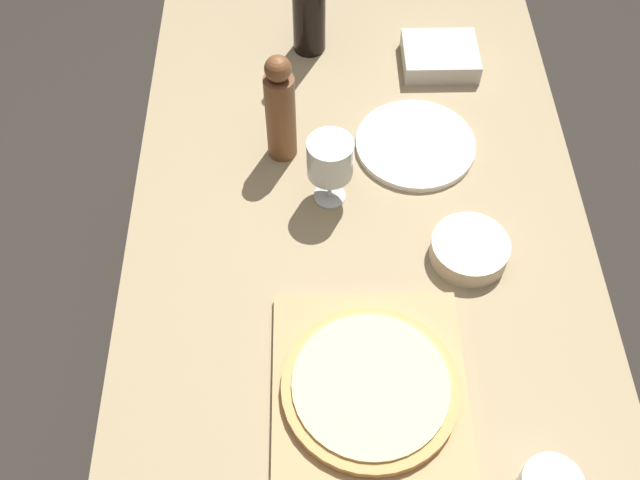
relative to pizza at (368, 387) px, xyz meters
name	(u,v)px	position (x,y,z in m)	size (l,w,h in m)	color
ground_plane	(349,438)	(0.00, 0.20, -0.77)	(12.00, 12.00, 0.00)	#2D2823
dining_table	(360,310)	(0.00, 0.20, -0.12)	(0.85, 1.61, 0.74)	#9E8966
cutting_board	(367,392)	(0.00, 0.00, -0.02)	(0.31, 0.35, 0.02)	tan
pizza	(368,387)	(0.00, 0.00, 0.00)	(0.28, 0.28, 0.02)	tan
pepper_mill	(280,110)	(-0.14, 0.52, 0.08)	(0.06, 0.06, 0.24)	brown
wine_glass	(330,160)	(-0.05, 0.40, 0.08)	(0.08, 0.08, 0.15)	silver
small_bowl	(469,250)	(0.20, 0.26, -0.01)	(0.14, 0.14, 0.04)	beige
dinner_plate	(415,144)	(0.13, 0.53, -0.02)	(0.24, 0.24, 0.01)	white
food_container	(440,56)	(0.20, 0.77, -0.01)	(0.16, 0.13, 0.04)	#BCB7AD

